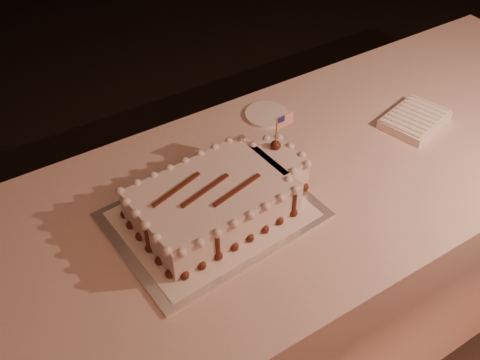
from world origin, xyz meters
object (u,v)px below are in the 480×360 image
banquet_table (281,267)px  sheet_cake (221,196)px  cake_board (213,215)px  napkin_stack (415,120)px  side_plate (267,115)px

banquet_table → sheet_cake: (-0.21, -0.01, 0.43)m
cake_board → banquet_table: bearing=-2.6°
sheet_cake → banquet_table: bearing=1.5°
cake_board → napkin_stack: bearing=-3.9°
banquet_table → side_plate: size_ratio=18.05×
banquet_table → side_plate: side_plate is taller
cake_board → sheet_cake: bearing=0.2°
sheet_cake → napkin_stack: (0.68, 0.01, -0.04)m
banquet_table → cake_board: (-0.24, -0.01, 0.38)m
cake_board → sheet_cake: sheet_cake is taller
banquet_table → sheet_cake: sheet_cake is taller
sheet_cake → napkin_stack: 0.68m
banquet_table → sheet_cake: size_ratio=5.12×
banquet_table → napkin_stack: bearing=-0.0°
cake_board → side_plate: bearing=33.8°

